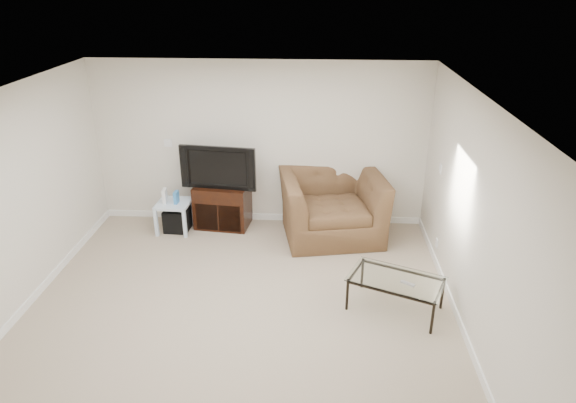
# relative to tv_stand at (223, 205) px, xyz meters

# --- Properties ---
(floor) EXTENTS (5.00, 5.00, 0.00)m
(floor) POSITION_rel_tv_stand_xyz_m (0.57, -2.28, -0.33)
(floor) COLOR tan
(floor) RESTS_ON ground
(ceiling) EXTENTS (5.00, 5.00, 0.00)m
(ceiling) POSITION_rel_tv_stand_xyz_m (0.57, -2.28, 2.17)
(ceiling) COLOR white
(ceiling) RESTS_ON ground
(wall_back) EXTENTS (5.00, 0.02, 2.50)m
(wall_back) POSITION_rel_tv_stand_xyz_m (0.57, 0.22, 0.92)
(wall_back) COLOR silver
(wall_back) RESTS_ON ground
(wall_left) EXTENTS (0.02, 5.00, 2.50)m
(wall_left) POSITION_rel_tv_stand_xyz_m (-1.93, -2.28, 0.92)
(wall_left) COLOR silver
(wall_left) RESTS_ON ground
(wall_right) EXTENTS (0.02, 5.00, 2.50)m
(wall_right) POSITION_rel_tv_stand_xyz_m (3.07, -2.28, 0.92)
(wall_right) COLOR silver
(wall_right) RESTS_ON ground
(plate_back) EXTENTS (0.12, 0.02, 0.12)m
(plate_back) POSITION_rel_tv_stand_xyz_m (-0.83, 0.21, 0.92)
(plate_back) COLOR white
(plate_back) RESTS_ON wall_back
(plate_right_switch) EXTENTS (0.02, 0.09, 0.13)m
(plate_right_switch) POSITION_rel_tv_stand_xyz_m (3.06, -0.68, 0.92)
(plate_right_switch) COLOR white
(plate_right_switch) RESTS_ON wall_right
(plate_right_outlet) EXTENTS (0.02, 0.08, 0.12)m
(plate_right_outlet) POSITION_rel_tv_stand_xyz_m (3.06, -0.98, -0.03)
(plate_right_outlet) COLOR white
(plate_right_outlet) RESTS_ON wall_right
(tv_stand) EXTENTS (0.86, 0.64, 0.67)m
(tv_stand) POSITION_rel_tv_stand_xyz_m (0.00, 0.00, 0.00)
(tv_stand) COLOR black
(tv_stand) RESTS_ON floor
(dvd_player) EXTENTS (0.44, 0.33, 0.06)m
(dvd_player) POSITION_rel_tv_stand_xyz_m (-0.00, -0.04, 0.22)
(dvd_player) COLOR black
(dvd_player) RESTS_ON tv_stand
(television) EXTENTS (1.07, 0.33, 0.65)m
(television) POSITION_rel_tv_stand_xyz_m (-0.00, -0.03, 0.66)
(television) COLOR black
(television) RESTS_ON tv_stand
(side_table) EXTENTS (0.50, 0.50, 0.46)m
(side_table) POSITION_rel_tv_stand_xyz_m (-0.70, -0.23, -0.10)
(side_table) COLOR silver
(side_table) RESTS_ON floor
(subwoofer) EXTENTS (0.37, 0.37, 0.36)m
(subwoofer) POSITION_rel_tv_stand_xyz_m (-0.67, -0.21, -0.17)
(subwoofer) COLOR black
(subwoofer) RESTS_ON floor
(game_console) EXTENTS (0.06, 0.16, 0.21)m
(game_console) POSITION_rel_tv_stand_xyz_m (-0.82, -0.24, 0.24)
(game_console) COLOR white
(game_console) RESTS_ON side_table
(game_case) EXTENTS (0.06, 0.14, 0.18)m
(game_case) POSITION_rel_tv_stand_xyz_m (-0.64, -0.25, 0.22)
(game_case) COLOR #337FCC
(game_case) RESTS_ON side_table
(recliner) EXTENTS (1.60, 1.20, 1.27)m
(recliner) POSITION_rel_tv_stand_xyz_m (1.67, -0.23, 0.30)
(recliner) COLOR #523D1F
(recliner) RESTS_ON floor
(coffee_table) EXTENTS (1.20, 0.96, 0.41)m
(coffee_table) POSITION_rel_tv_stand_xyz_m (2.37, -2.07, -0.13)
(coffee_table) COLOR black
(coffee_table) RESTS_ON floor
(remote) EXTENTS (0.16, 0.13, 0.02)m
(remote) POSITION_rel_tv_stand_xyz_m (2.48, -2.18, 0.09)
(remote) COLOR #B2B2B7
(remote) RESTS_ON coffee_table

